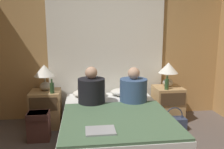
% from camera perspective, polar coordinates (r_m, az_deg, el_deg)
% --- Properties ---
extents(wall_back, '(4.21, 0.06, 2.50)m').
position_cam_1_polar(wall_back, '(4.12, -1.41, 6.91)').
color(wall_back, tan).
rests_on(wall_back, ground_plane).
extents(curtain_panel, '(2.17, 0.02, 2.32)m').
position_cam_1_polar(curtain_panel, '(4.06, -1.31, 5.54)').
color(curtain_panel, white).
rests_on(curtain_panel, ground_plane).
extents(bed, '(1.41, 1.96, 0.45)m').
position_cam_1_polar(bed, '(3.30, 0.66, -12.64)').
color(bed, olive).
rests_on(bed, ground_plane).
extents(nightstand_left, '(0.46, 0.46, 0.58)m').
position_cam_1_polar(nightstand_left, '(3.96, -15.60, -7.87)').
color(nightstand_left, tan).
rests_on(nightstand_left, ground_plane).
extents(nightstand_right, '(0.46, 0.46, 0.58)m').
position_cam_1_polar(nightstand_right, '(4.17, 13.25, -6.80)').
color(nightstand_right, tan).
rests_on(nightstand_right, ground_plane).
extents(lamp_left, '(0.33, 0.33, 0.41)m').
position_cam_1_polar(lamp_left, '(3.86, -15.94, 0.30)').
color(lamp_left, '#B2A899').
rests_on(lamp_left, nightstand_left).
extents(lamp_right, '(0.33, 0.33, 0.41)m').
position_cam_1_polar(lamp_right, '(4.08, 13.38, 0.97)').
color(lamp_right, '#B2A899').
rests_on(lamp_right, nightstand_right).
extents(pillow_left, '(0.55, 0.35, 0.12)m').
position_cam_1_polar(pillow_left, '(3.89, -5.40, -4.43)').
color(pillow_left, silver).
rests_on(pillow_left, bed).
extents(pillow_right, '(0.55, 0.35, 0.12)m').
position_cam_1_polar(pillow_right, '(3.96, 3.60, -4.14)').
color(pillow_right, silver).
rests_on(pillow_right, bed).
extents(blanket_on_bed, '(1.35, 1.27, 0.03)m').
position_cam_1_polar(blanket_on_bed, '(2.92, 1.53, -10.73)').
color(blanket_on_bed, '#4C6B4C').
rests_on(blanket_on_bed, bed).
extents(person_left_in_bed, '(0.39, 0.39, 0.56)m').
position_cam_1_polar(person_left_in_bed, '(3.47, -4.95, -3.72)').
color(person_left_in_bed, black).
rests_on(person_left_in_bed, bed).
extents(person_right_in_bed, '(0.41, 0.41, 0.54)m').
position_cam_1_polar(person_right_in_bed, '(3.55, 5.18, -3.58)').
color(person_right_in_bed, '#38517A').
rests_on(person_right_in_bed, bed).
extents(beer_bottle_on_left_stand, '(0.07, 0.07, 0.22)m').
position_cam_1_polar(beer_bottle_on_left_stand, '(3.71, -14.24, -3.10)').
color(beer_bottle_on_left_stand, '#2D4C28').
rests_on(beer_bottle_on_left_stand, nightstand_left).
extents(beer_bottle_on_right_stand, '(0.07, 0.07, 0.23)m').
position_cam_1_polar(beer_bottle_on_right_stand, '(3.91, 13.03, -2.24)').
color(beer_bottle_on_right_stand, '#2D4C28').
rests_on(beer_bottle_on_right_stand, nightstand_right).
extents(laptop_on_bed, '(0.31, 0.24, 0.02)m').
position_cam_1_polar(laptop_on_bed, '(2.57, -2.81, -13.33)').
color(laptop_on_bed, '#9EA0A5').
rests_on(laptop_on_bed, blanket_on_bed).
extents(backpack_on_floor, '(0.30, 0.26, 0.41)m').
position_cam_1_polar(backpack_on_floor, '(3.53, -17.22, -11.39)').
color(backpack_on_floor, brown).
rests_on(backpack_on_floor, ground_plane).
extents(handbag_on_floor, '(0.36, 0.18, 0.36)m').
position_cam_1_polar(handbag_on_floor, '(3.86, 14.67, -11.26)').
color(handbag_on_floor, '#333D56').
rests_on(handbag_on_floor, ground_plane).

